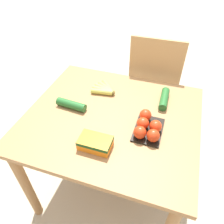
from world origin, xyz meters
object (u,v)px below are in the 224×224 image
chair (153,89)px  banana_bunch (105,89)px  cucumber_far (164,99)px  cucumber_near (71,105)px  carrot_bag (95,142)px  tomato_pack (147,127)px

chair → banana_bunch: chair is taller
banana_bunch → cucumber_far: size_ratio=0.84×
chair → banana_bunch: 0.58m
banana_bunch → cucumber_near: bearing=-121.7°
banana_bunch → carrot_bag: (0.11, -0.46, 0.01)m
chair → carrot_bag: chair is taller
tomato_pack → cucumber_near: 0.48m
chair → cucumber_far: chair is taller
carrot_bag → chair: bearing=80.2°
carrot_bag → cucumber_near: 0.34m
tomato_pack → carrot_bag: (-0.23, -0.18, -0.00)m
chair → cucumber_near: (-0.41, -0.67, 0.26)m
cucumber_far → chair: bearing=105.3°
cucumber_near → tomato_pack: bearing=-6.1°
carrot_bag → tomato_pack: bearing=39.1°
cucumber_near → cucumber_far: size_ratio=1.01×
cucumber_far → banana_bunch: bearing=-177.8°
chair → banana_bunch: bearing=57.9°
tomato_pack → carrot_bag: size_ratio=1.33×
banana_bunch → cucumber_far: 0.39m
carrot_bag → cucumber_far: bearing=59.7°
banana_bunch → carrot_bag: size_ratio=0.97×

